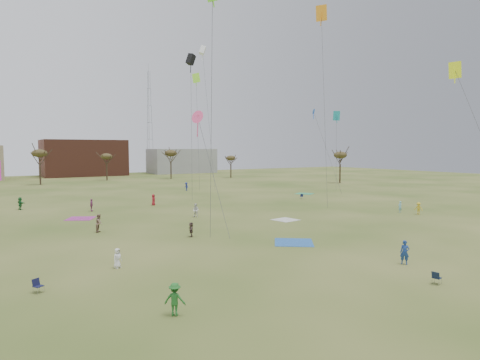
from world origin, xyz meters
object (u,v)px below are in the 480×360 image
flyer_near_right (405,252)px  flyer_near_left (117,258)px  camp_chair_right (301,197)px  radio_tower (149,122)px  camp_chair_left (38,289)px  camp_chair_center (437,280)px  flyer_near_center (175,299)px

flyer_near_right → flyer_near_left: bearing=-152.2°
camp_chair_right → radio_tower: bearing=142.7°
flyer_near_right → camp_chair_left: size_ratio=2.16×
camp_chair_left → camp_chair_center: 25.73m
flyer_near_center → radio_tower: bearing=-70.0°
camp_chair_right → camp_chair_left: bearing=-91.4°
flyer_near_center → flyer_near_right: flyer_near_right is taller
flyer_near_right → camp_chair_right: 42.81m
radio_tower → flyer_near_right: bearing=-101.5°
flyer_near_center → camp_chair_center: size_ratio=2.06×
flyer_near_center → flyer_near_left: bearing=-50.2°
camp_chair_center → camp_chair_right: size_ratio=1.00×
flyer_near_center → camp_chair_right: 54.79m
camp_chair_center → camp_chair_right: 47.61m
flyer_near_right → radio_tower: size_ratio=0.05×
camp_chair_right → flyer_near_left: bearing=-90.6°
camp_chair_center → radio_tower: size_ratio=0.02×
camp_chair_center → radio_tower: 140.78m
flyer_near_center → radio_tower: 141.10m
flyer_near_center → camp_chair_right: flyer_near_center is taller
camp_chair_left → camp_chair_center: bearing=-58.4°
flyer_near_left → camp_chair_left: flyer_near_left is taller
flyer_near_left → radio_tower: size_ratio=0.04×
flyer_near_right → camp_chair_left: (-25.01, 7.93, -0.68)m
radio_tower → flyer_near_center: bearing=-109.2°
flyer_near_left → camp_chair_right: (40.37, 26.48, -0.49)m
flyer_near_left → flyer_near_center: flyer_near_center is taller
flyer_near_left → flyer_near_right: size_ratio=0.80×
camp_chair_right → flyer_near_right: bearing=-63.4°
camp_chair_right → radio_tower: 97.01m
flyer_near_center → flyer_near_right: 19.17m
camp_chair_left → radio_tower: bearing=37.1°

